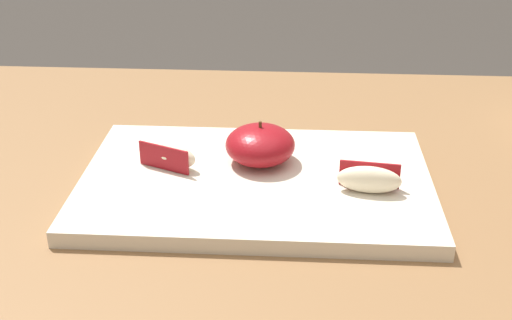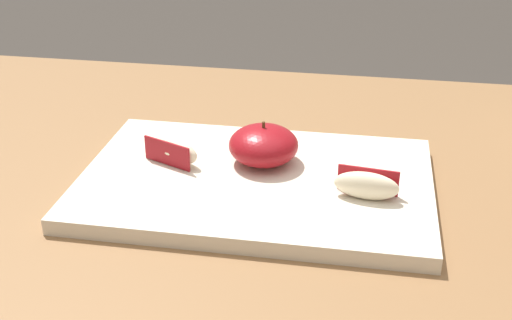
{
  "view_description": "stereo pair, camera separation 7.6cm",
  "coord_description": "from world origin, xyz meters",
  "px_view_note": "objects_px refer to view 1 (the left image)",
  "views": [
    {
      "loc": [
        0.07,
        -0.69,
        1.11
      ],
      "look_at": [
        0.03,
        -0.02,
        0.77
      ],
      "focal_mm": 47.39,
      "sensor_mm": 36.0,
      "label": 1
    },
    {
      "loc": [
        0.15,
        -0.68,
        1.11
      ],
      "look_at": [
        0.03,
        -0.02,
        0.77
      ],
      "focal_mm": 47.39,
      "sensor_mm": 36.0,
      "label": 2
    }
  ],
  "objects_px": {
    "cutting_board": "(256,183)",
    "apple_wedge_middle": "(369,179)",
    "apple_half_skin_up": "(260,145)",
    "apple_wedge_back": "(169,154)"
  },
  "relations": [
    {
      "from": "apple_half_skin_up",
      "to": "apple_wedge_back",
      "type": "relative_size",
      "value": 1.12
    },
    {
      "from": "cutting_board",
      "to": "apple_wedge_middle",
      "type": "bearing_deg",
      "value": -13.14
    },
    {
      "from": "apple_half_skin_up",
      "to": "apple_wedge_back",
      "type": "distance_m",
      "value": 0.11
    },
    {
      "from": "apple_half_skin_up",
      "to": "cutting_board",
      "type": "bearing_deg",
      "value": -94.45
    },
    {
      "from": "apple_wedge_back",
      "to": "cutting_board",
      "type": "bearing_deg",
      "value": -10.63
    },
    {
      "from": "cutting_board",
      "to": "apple_wedge_middle",
      "type": "xyz_separation_m",
      "value": [
        0.12,
        -0.03,
        0.02
      ]
    },
    {
      "from": "cutting_board",
      "to": "apple_half_skin_up",
      "type": "relative_size",
      "value": 4.85
    },
    {
      "from": "apple_wedge_middle",
      "to": "apple_half_skin_up",
      "type": "bearing_deg",
      "value": 152.17
    },
    {
      "from": "apple_wedge_back",
      "to": "apple_wedge_middle",
      "type": "distance_m",
      "value": 0.23
    },
    {
      "from": "cutting_board",
      "to": "apple_half_skin_up",
      "type": "height_order",
      "value": "apple_half_skin_up"
    }
  ]
}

